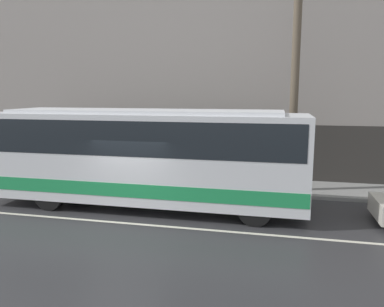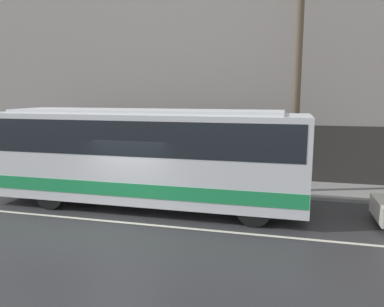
{
  "view_description": "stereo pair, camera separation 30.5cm",
  "coord_description": "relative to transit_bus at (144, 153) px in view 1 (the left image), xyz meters",
  "views": [
    {
      "loc": [
        4.54,
        -10.34,
        4.0
      ],
      "look_at": [
        1.77,
        1.75,
        1.98
      ],
      "focal_mm": 35.0,
      "sensor_mm": 36.0,
      "label": 1
    },
    {
      "loc": [
        4.84,
        -10.27,
        4.0
      ],
      "look_at": [
        1.77,
        1.75,
        1.98
      ],
      "focal_mm": 35.0,
      "sensor_mm": 36.0,
      "label": 2
    }
  ],
  "objects": [
    {
      "name": "ground_plane",
      "position": [
        -0.08,
        -1.75,
        -1.93
      ],
      "size": [
        60.0,
        60.0,
        0.0
      ],
      "primitive_type": "plane",
      "color": "#2D2D30"
    },
    {
      "name": "building_facade",
      "position": [
        -0.08,
        5.04,
        3.09
      ],
      "size": [
        60.0,
        0.35,
        10.41
      ],
      "color": "gray",
      "rests_on": "ground_plane"
    },
    {
      "name": "lane_stripe",
      "position": [
        -0.08,
        -1.75,
        -1.92
      ],
      "size": [
        54.0,
        0.14,
        0.01
      ],
      "color": "beige",
      "rests_on": "ground_plane"
    },
    {
      "name": "transit_bus",
      "position": [
        0.0,
        0.0,
        0.0
      ],
      "size": [
        10.99,
        2.48,
        3.42
      ],
      "color": "silver",
      "rests_on": "ground_plane"
    },
    {
      "name": "sidewalk",
      "position": [
        -0.08,
        3.57,
        -1.86
      ],
      "size": [
        60.0,
        2.64,
        0.13
      ],
      "color": "gray",
      "rests_on": "ground_plane"
    },
    {
      "name": "utility_pole_near",
      "position": [
        5.05,
        3.02,
        2.7
      ],
      "size": [
        0.31,
        0.31,
        8.98
      ],
      "color": "brown",
      "rests_on": "sidewalk"
    }
  ]
}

